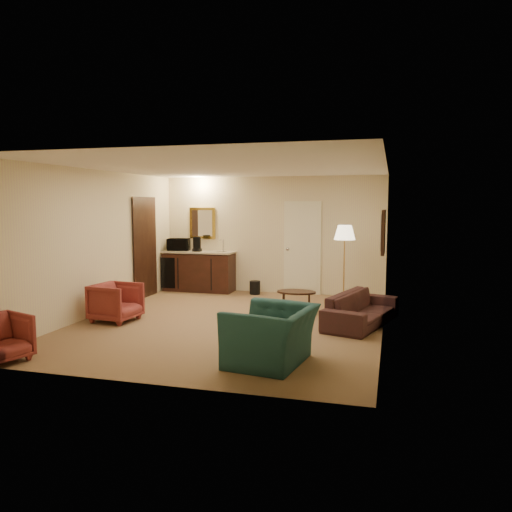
{
  "coord_description": "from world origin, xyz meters",
  "views": [
    {
      "loc": [
        2.61,
        -7.86,
        2.0
      ],
      "look_at": [
        0.32,
        0.5,
        1.09
      ],
      "focal_mm": 35.0,
      "sensor_mm": 36.0,
      "label": 1
    }
  ],
  "objects_px": {
    "rose_chair_near": "(116,300)",
    "waste_bin": "(255,288)",
    "microwave": "(178,243)",
    "coffee_maker": "(197,244)",
    "wetbar_cabinet": "(199,271)",
    "sofa": "(362,304)",
    "coffee_table": "(296,302)",
    "floor_lamp": "(344,265)",
    "teal_armchair": "(271,326)"
  },
  "relations": [
    {
      "from": "teal_armchair",
      "to": "coffee_table",
      "type": "relative_size",
      "value": 1.54
    },
    {
      "from": "floor_lamp",
      "to": "waste_bin",
      "type": "relative_size",
      "value": 5.39
    },
    {
      "from": "wetbar_cabinet",
      "to": "waste_bin",
      "type": "distance_m",
      "value": 1.39
    },
    {
      "from": "teal_armchair",
      "to": "floor_lamp",
      "type": "xyz_separation_m",
      "value": [
        0.51,
        4.01,
        0.31
      ]
    },
    {
      "from": "teal_armchair",
      "to": "microwave",
      "type": "relative_size",
      "value": 2.22
    },
    {
      "from": "wetbar_cabinet",
      "to": "rose_chair_near",
      "type": "xyz_separation_m",
      "value": [
        -0.25,
        -3.15,
        -0.1
      ]
    },
    {
      "from": "sofa",
      "to": "waste_bin",
      "type": "distance_m",
      "value": 3.33
    },
    {
      "from": "wetbar_cabinet",
      "to": "microwave",
      "type": "relative_size",
      "value": 3.29
    },
    {
      "from": "coffee_table",
      "to": "waste_bin",
      "type": "xyz_separation_m",
      "value": [
        -1.25,
        1.65,
        -0.06
      ]
    },
    {
      "from": "floor_lamp",
      "to": "coffee_maker",
      "type": "height_order",
      "value": "floor_lamp"
    },
    {
      "from": "teal_armchair",
      "to": "coffee_maker",
      "type": "xyz_separation_m",
      "value": [
        -2.84,
        4.58,
        0.6
      ]
    },
    {
      "from": "wetbar_cabinet",
      "to": "coffee_maker",
      "type": "distance_m",
      "value": 0.63
    },
    {
      "from": "sofa",
      "to": "coffee_maker",
      "type": "bearing_deg",
      "value": 76.38
    },
    {
      "from": "teal_armchair",
      "to": "waste_bin",
      "type": "height_order",
      "value": "teal_armchair"
    },
    {
      "from": "sofa",
      "to": "waste_bin",
      "type": "height_order",
      "value": "sofa"
    },
    {
      "from": "floor_lamp",
      "to": "coffee_maker",
      "type": "distance_m",
      "value": 3.42
    },
    {
      "from": "sofa",
      "to": "microwave",
      "type": "bearing_deg",
      "value": 78.45
    },
    {
      "from": "rose_chair_near",
      "to": "coffee_table",
      "type": "relative_size",
      "value": 1.01
    },
    {
      "from": "wetbar_cabinet",
      "to": "sofa",
      "type": "distance_m",
      "value": 4.45
    },
    {
      "from": "waste_bin",
      "to": "rose_chair_near",
      "type": "bearing_deg",
      "value": -117.5
    },
    {
      "from": "wetbar_cabinet",
      "to": "microwave",
      "type": "xyz_separation_m",
      "value": [
        -0.5,
        0.0,
        0.63
      ]
    },
    {
      "from": "rose_chair_near",
      "to": "waste_bin",
      "type": "height_order",
      "value": "rose_chair_near"
    },
    {
      "from": "microwave",
      "to": "wetbar_cabinet",
      "type": "bearing_deg",
      "value": -13.15
    },
    {
      "from": "waste_bin",
      "to": "wetbar_cabinet",
      "type": "bearing_deg",
      "value": 177.03
    },
    {
      "from": "sofa",
      "to": "coffee_table",
      "type": "distance_m",
      "value": 1.35
    },
    {
      "from": "rose_chair_near",
      "to": "floor_lamp",
      "type": "xyz_separation_m",
      "value": [
        3.6,
        2.5,
        0.43
      ]
    },
    {
      "from": "teal_armchair",
      "to": "floor_lamp",
      "type": "distance_m",
      "value": 4.06
    },
    {
      "from": "teal_armchair",
      "to": "waste_bin",
      "type": "relative_size",
      "value": 3.75
    },
    {
      "from": "wetbar_cabinet",
      "to": "teal_armchair",
      "type": "height_order",
      "value": "teal_armchair"
    },
    {
      "from": "sofa",
      "to": "coffee_table",
      "type": "bearing_deg",
      "value": 80.5
    },
    {
      "from": "coffee_table",
      "to": "microwave",
      "type": "relative_size",
      "value": 1.44
    },
    {
      "from": "teal_armchair",
      "to": "waste_bin",
      "type": "bearing_deg",
      "value": -153.76
    },
    {
      "from": "coffee_maker",
      "to": "wetbar_cabinet",
      "type": "bearing_deg",
      "value": 102.23
    },
    {
      "from": "floor_lamp",
      "to": "coffee_maker",
      "type": "relative_size",
      "value": 4.75
    },
    {
      "from": "wetbar_cabinet",
      "to": "waste_bin",
      "type": "bearing_deg",
      "value": -2.97
    },
    {
      "from": "coffee_table",
      "to": "floor_lamp",
      "type": "bearing_deg",
      "value": 54.89
    },
    {
      "from": "rose_chair_near",
      "to": "microwave",
      "type": "xyz_separation_m",
      "value": [
        -0.25,
        3.15,
        0.73
      ]
    },
    {
      "from": "waste_bin",
      "to": "microwave",
      "type": "xyz_separation_m",
      "value": [
        -1.85,
        0.07,
        0.94
      ]
    },
    {
      "from": "floor_lamp",
      "to": "teal_armchair",
      "type": "bearing_deg",
      "value": -97.29
    },
    {
      "from": "sofa",
      "to": "teal_armchair",
      "type": "distance_m",
      "value": 2.54
    },
    {
      "from": "coffee_table",
      "to": "wetbar_cabinet",
      "type": "bearing_deg",
      "value": 146.47
    },
    {
      "from": "microwave",
      "to": "coffee_maker",
      "type": "height_order",
      "value": "microwave"
    },
    {
      "from": "coffee_maker",
      "to": "rose_chair_near",
      "type": "bearing_deg",
      "value": -77.76
    },
    {
      "from": "wetbar_cabinet",
      "to": "teal_armchair",
      "type": "relative_size",
      "value": 1.49
    },
    {
      "from": "wetbar_cabinet",
      "to": "rose_chair_near",
      "type": "relative_size",
      "value": 2.27
    },
    {
      "from": "rose_chair_near",
      "to": "coffee_maker",
      "type": "xyz_separation_m",
      "value": [
        0.25,
        3.07,
        0.73
      ]
    },
    {
      "from": "wetbar_cabinet",
      "to": "microwave",
      "type": "distance_m",
      "value": 0.8
    },
    {
      "from": "rose_chair_near",
      "to": "waste_bin",
      "type": "distance_m",
      "value": 3.48
    },
    {
      "from": "waste_bin",
      "to": "microwave",
      "type": "bearing_deg",
      "value": 177.79
    },
    {
      "from": "sofa",
      "to": "waste_bin",
      "type": "relative_size",
      "value": 6.18
    }
  ]
}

